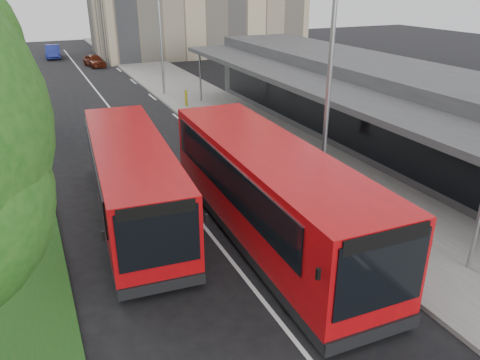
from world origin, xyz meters
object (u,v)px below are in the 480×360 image
object	(u,v)px
lamp_post_far	(159,27)
bollard	(186,98)
bus_main	(268,193)
bus_second	(132,180)
lamp_post_near	(327,81)
litter_bin	(265,138)
car_near	(94,60)
car_far	(53,52)

from	to	relation	value
lamp_post_far	bollard	distance (m)	5.71
bus_main	bus_second	bearing A→B (deg)	139.74
lamp_post_near	litter_bin	size ratio (longest dim) A/B	9.08
bus_main	litter_bin	distance (m)	8.52
bollard	lamp_post_far	bearing A→B (deg)	95.88
lamp_post_near	lamp_post_far	xyz separation A→B (m)	(0.00, 20.00, 0.00)
bus_main	lamp_post_far	bearing A→B (deg)	84.80
bus_main	bus_second	xyz separation A→B (m)	(-3.55, 3.18, -0.16)
bus_second	litter_bin	world-z (taller)	bus_second
litter_bin	car_near	distance (m)	28.24
bollard	car_far	xyz separation A→B (m)	(-6.12, 25.92, 0.01)
bus_main	car_far	distance (m)	42.91
lamp_post_near	lamp_post_far	size ratio (longest dim) A/B	1.00
bus_main	bus_second	distance (m)	4.77
lamp_post_far	bus_main	xyz separation A→B (m)	(-2.50, -20.86, -3.13)
bus_second	bollard	world-z (taller)	bus_second
bus_main	car_near	xyz separation A→B (m)	(-0.05, 35.54, -1.00)
bollard	car_near	bearing A→B (deg)	99.03
lamp_post_far	car_far	distance (m)	23.01
bollard	bus_main	bearing A→B (deg)	-99.81
car_far	bollard	bearing A→B (deg)	-72.06
car_far	car_near	bearing A→B (deg)	-61.82
bollard	car_near	distance (m)	18.91
lamp_post_near	bus_main	world-z (taller)	lamp_post_near
bollard	car_near	world-z (taller)	bollard
car_near	car_far	xyz separation A→B (m)	(-3.15, 7.24, 0.09)
litter_bin	car_far	xyz separation A→B (m)	(-7.01, 35.22, 0.08)
lamp_post_near	lamp_post_far	bearing A→B (deg)	90.00
lamp_post_far	bus_main	world-z (taller)	lamp_post_far
lamp_post_far	bus_second	size ratio (longest dim) A/B	0.80
lamp_post_near	bus_main	distance (m)	4.10
bus_main	litter_bin	size ratio (longest dim) A/B	12.47
lamp_post_near	bus_main	bearing A→B (deg)	-161.00
lamp_post_near	litter_bin	world-z (taller)	lamp_post_near
car_far	lamp_post_far	bearing A→B (deg)	-70.75
bus_main	car_near	size ratio (longest dim) A/B	3.23
lamp_post_far	litter_bin	xyz separation A→B (m)	(1.30, -13.30, -4.13)
lamp_post_near	bus_second	distance (m)	7.27
lamp_post_near	lamp_post_far	world-z (taller)	same
bollard	car_near	xyz separation A→B (m)	(-2.97, 18.68, -0.08)
bus_main	lamp_post_near	bearing A→B (deg)	20.64
lamp_post_near	bollard	size ratio (longest dim) A/B	7.83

